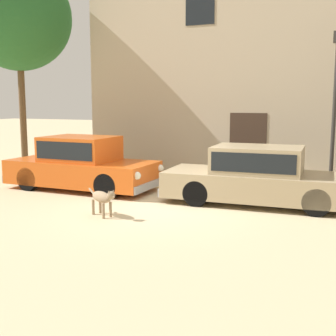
{
  "coord_description": "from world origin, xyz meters",
  "views": [
    {
      "loc": [
        4.18,
        -9.27,
        2.46
      ],
      "look_at": [
        0.18,
        0.2,
        0.9
      ],
      "focal_mm": 47.62,
      "sensor_mm": 36.0,
      "label": 1
    }
  ],
  "objects_px": {
    "parked_sedan_second": "(259,176)",
    "street_lamp": "(335,94)",
    "parked_sedan_nearest": "(81,163)",
    "acacia_tree_left": "(18,19)",
    "stray_dog_spotted": "(103,198)"
  },
  "relations": [
    {
      "from": "parked_sedan_second",
      "to": "street_lamp",
      "type": "distance_m",
      "value": 2.92
    },
    {
      "from": "street_lamp",
      "to": "acacia_tree_left",
      "type": "bearing_deg",
      "value": 179.11
    },
    {
      "from": "parked_sedan_nearest",
      "to": "parked_sedan_second",
      "type": "bearing_deg",
      "value": 2.03
    },
    {
      "from": "parked_sedan_nearest",
      "to": "stray_dog_spotted",
      "type": "distance_m",
      "value": 3.18
    },
    {
      "from": "stray_dog_spotted",
      "to": "street_lamp",
      "type": "height_order",
      "value": "street_lamp"
    },
    {
      "from": "parked_sedan_second",
      "to": "stray_dog_spotted",
      "type": "height_order",
      "value": "parked_sedan_second"
    },
    {
      "from": "street_lamp",
      "to": "stray_dog_spotted",
      "type": "bearing_deg",
      "value": -137.47
    },
    {
      "from": "parked_sedan_second",
      "to": "acacia_tree_left",
      "type": "height_order",
      "value": "acacia_tree_left"
    },
    {
      "from": "parked_sedan_nearest",
      "to": "stray_dog_spotted",
      "type": "bearing_deg",
      "value": -47.44
    },
    {
      "from": "stray_dog_spotted",
      "to": "street_lamp",
      "type": "distance_m",
      "value": 6.33
    },
    {
      "from": "parked_sedan_nearest",
      "to": "street_lamp",
      "type": "xyz_separation_m",
      "value": [
        6.48,
        1.65,
        1.9
      ]
    },
    {
      "from": "parked_sedan_nearest",
      "to": "parked_sedan_second",
      "type": "relative_size",
      "value": 0.92
    },
    {
      "from": "street_lamp",
      "to": "parked_sedan_second",
      "type": "bearing_deg",
      "value": -135.1
    },
    {
      "from": "stray_dog_spotted",
      "to": "acacia_tree_left",
      "type": "relative_size",
      "value": 0.14
    },
    {
      "from": "parked_sedan_second",
      "to": "parked_sedan_nearest",
      "type": "bearing_deg",
      "value": 178.52
    }
  ]
}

